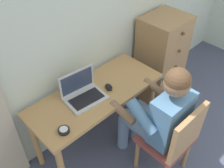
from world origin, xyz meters
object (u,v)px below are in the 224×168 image
Objects in this scene: person_seated at (158,113)px; computer_mouse at (109,87)px; desk at (97,101)px; chair at (173,139)px; desk_clock at (64,130)px; dresser at (161,59)px; laptop at (83,93)px.

computer_mouse is (-0.12, 0.48, 0.06)m from person_seated.
chair is (0.23, -0.71, -0.11)m from desk.
desk is at bearing -175.03° from computer_mouse.
computer_mouse is 0.60m from desk_clock.
chair is at bearing -137.30° from dresser.
chair is at bearing -90.47° from person_seated.
desk is 0.18m from computer_mouse.
person_seated is at bearing -57.58° from laptop.
person_seated is at bearing -52.39° from computer_mouse.
laptop is (-0.35, 0.74, 0.28)m from chair.
desk is at bearing -176.58° from dresser.
desk is 0.51m from desk_clock.
dresser is at bearing 35.19° from person_seated.
computer_mouse reaches higher than desk.
person_seated is (0.00, 0.18, 0.18)m from chair.
dresser reaches higher than chair.
computer_mouse is (0.24, -0.08, -0.04)m from laptop.
dresser is 1.21m from laptop.
laptop is 4.03× the size of desk_clock.
chair is 8.71× the size of computer_mouse.
chair is at bearing -37.74° from desk_clock.
chair is 9.68× the size of desk_clock.
person_seated is at bearing 89.53° from chair.
computer_mouse is (-0.95, -0.10, 0.20)m from dresser.
desk is 3.52× the size of laptop.
computer_mouse is (-0.11, 0.66, 0.24)m from chair.
desk_clock reaches higher than desk.
desk_clock is (-0.59, -0.12, -0.00)m from computer_mouse.
dresser is 11.76× the size of desk_clock.
desk is 0.75m from chair.
chair is 0.87m from laptop.
dresser is 1.13m from chair.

